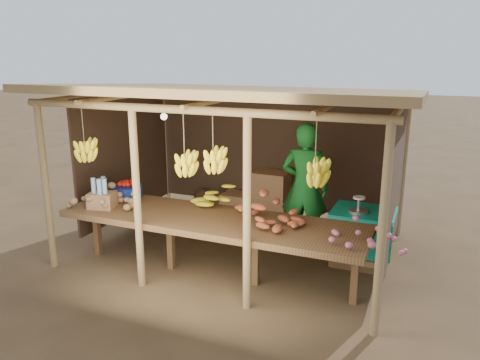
% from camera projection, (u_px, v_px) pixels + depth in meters
% --- Properties ---
extents(ground, '(60.00, 60.00, 0.00)m').
position_uv_depth(ground, '(240.00, 249.00, 6.90)').
color(ground, brown).
rests_on(ground, ground).
extents(stall_structure, '(4.70, 3.50, 2.43)m').
position_uv_depth(stall_structure, '(236.00, 121.00, 6.27)').
color(stall_structure, '#9C7E50').
rests_on(stall_structure, ground).
extents(counter, '(3.90, 1.05, 0.80)m').
position_uv_depth(counter, '(211.00, 222.00, 5.86)').
color(counter, brown).
rests_on(counter, ground).
extents(potato_heap, '(0.90, 0.55, 0.36)m').
position_uv_depth(potato_heap, '(106.00, 194.00, 6.21)').
color(potato_heap, '#98744E').
rests_on(potato_heap, counter).
extents(sweet_potato_heap, '(1.02, 0.66, 0.36)m').
position_uv_depth(sweet_potato_heap, '(262.00, 209.00, 5.61)').
color(sweet_potato_heap, '#B0502D').
rests_on(sweet_potato_heap, counter).
extents(onion_heap, '(0.86, 0.55, 0.36)m').
position_uv_depth(onion_heap, '(365.00, 230.00, 4.93)').
color(onion_heap, '#BA5A71').
rests_on(onion_heap, counter).
extents(banana_pile, '(0.68, 0.43, 0.35)m').
position_uv_depth(banana_pile, '(219.00, 194.00, 6.21)').
color(banana_pile, yellow).
rests_on(banana_pile, counter).
extents(tomato_basin, '(0.44, 0.44, 0.23)m').
position_uv_depth(tomato_basin, '(127.00, 190.00, 6.70)').
color(tomato_basin, navy).
rests_on(tomato_basin, counter).
extents(bottle_box, '(0.38, 0.33, 0.42)m').
position_uv_depth(bottle_box, '(102.00, 196.00, 6.18)').
color(bottle_box, '#A07047').
rests_on(bottle_box, counter).
extents(vendor, '(0.69, 0.46, 1.87)m').
position_uv_depth(vendor, '(305.00, 188.00, 6.67)').
color(vendor, '#176923').
rests_on(vendor, ground).
extents(tarp_crate, '(0.83, 0.72, 0.98)m').
position_uv_depth(tarp_crate, '(362.00, 235.00, 6.34)').
color(tarp_crate, brown).
rests_on(tarp_crate, ground).
extents(carton_stack, '(1.16, 0.45, 0.87)m').
position_uv_depth(carton_stack, '(260.00, 200.00, 7.91)').
color(carton_stack, '#A07047').
rests_on(carton_stack, ground).
extents(burlap_sacks, '(0.78, 0.41, 0.55)m').
position_uv_depth(burlap_sacks, '(213.00, 202.00, 8.28)').
color(burlap_sacks, '#483121').
rests_on(burlap_sacks, ground).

